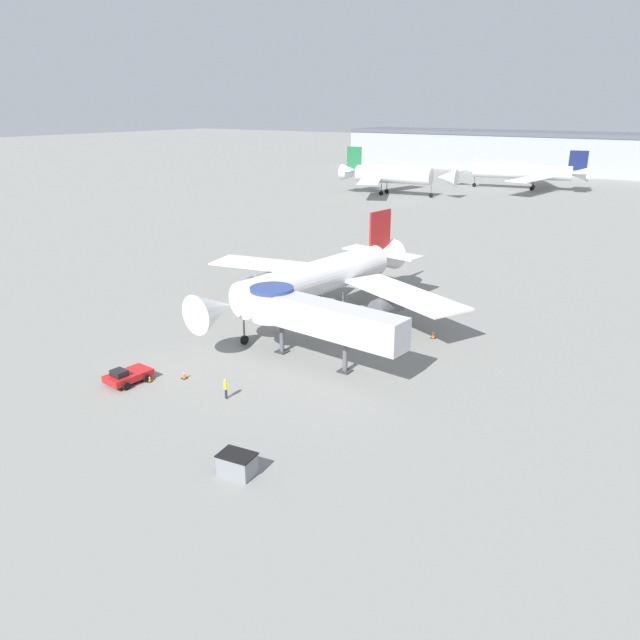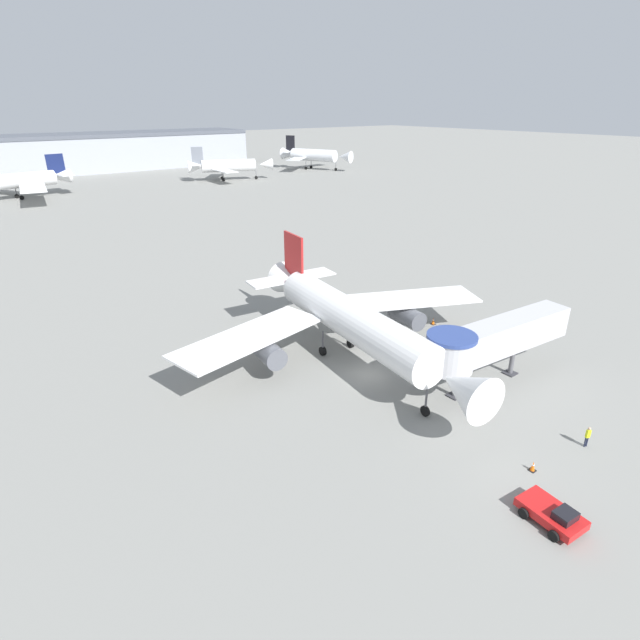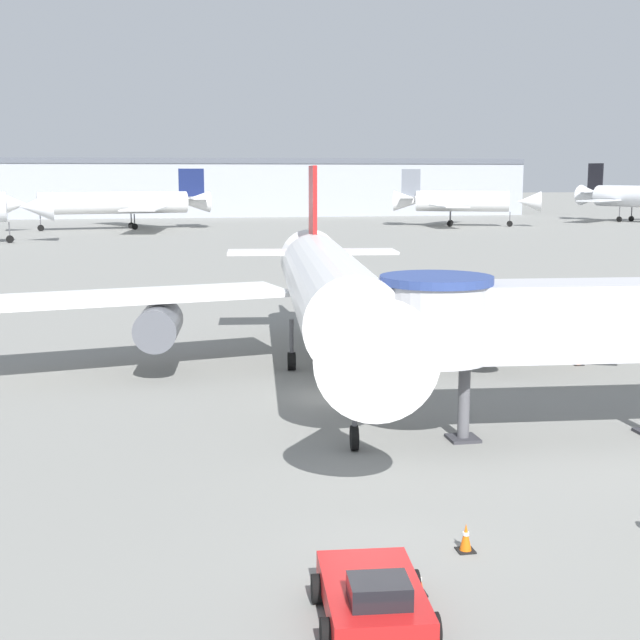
% 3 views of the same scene
% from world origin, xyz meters
% --- Properties ---
extents(ground_plane, '(800.00, 800.00, 0.00)m').
position_xyz_m(ground_plane, '(0.00, 0.00, 0.00)').
color(ground_plane, gray).
extents(main_airplane, '(34.22, 31.45, 10.24)m').
position_xyz_m(main_airplane, '(0.52, 3.62, 4.32)').
color(main_airplane, white).
rests_on(main_airplane, ground_plane).
extents(jet_bridge, '(16.27, 4.52, 6.16)m').
position_xyz_m(jet_bridge, '(7.16, -7.60, 4.48)').
color(jet_bridge, '#B7B7BC').
rests_on(jet_bridge, ground_plane).
extents(pushback_tug_red, '(2.74, 3.91, 1.39)m').
position_xyz_m(pushback_tug_red, '(-3.19, -19.97, 0.65)').
color(pushback_tug_red, red).
rests_on(pushback_tug_red, ground_plane).
extents(traffic_cone_near_nose, '(0.46, 0.46, 0.76)m').
position_xyz_m(traffic_cone_near_nose, '(0.13, -16.71, 0.36)').
color(traffic_cone_near_nose, black).
rests_on(traffic_cone_near_nose, ground_plane).
extents(traffic_cone_apron_front, '(0.36, 0.36, 0.60)m').
position_xyz_m(traffic_cone_apron_front, '(-1.79, -18.83, 0.28)').
color(traffic_cone_apron_front, black).
rests_on(traffic_cone_apron_front, ground_plane).
extents(traffic_cone_starboard_wing, '(0.51, 0.51, 0.84)m').
position_xyz_m(traffic_cone_starboard_wing, '(13.80, 4.09, 0.40)').
color(traffic_cone_starboard_wing, black).
rests_on(traffic_cone_starboard_wing, ground_plane).
extents(ground_crew_marshaller, '(0.37, 0.28, 1.69)m').
position_xyz_m(ground_crew_marshaller, '(5.68, -17.60, 0.97)').
color(ground_crew_marshaller, '#1E2338').
rests_on(ground_crew_marshaller, ground_plane).
extents(background_jet_gray_tail, '(26.69, 25.22, 10.59)m').
position_xyz_m(background_jet_gray_tail, '(49.28, 121.93, 4.65)').
color(background_jet_gray_tail, white).
rests_on(background_jet_gray_tail, ground_plane).
extents(background_jet_black_tail, '(27.73, 28.76, 11.88)m').
position_xyz_m(background_jet_black_tail, '(88.85, 128.97, 5.19)').
color(background_jet_black_tail, silver).
rests_on(background_jet_black_tail, ground_plane).
extents(background_jet_navy_tail, '(35.85, 39.03, 10.64)m').
position_xyz_m(background_jet_navy_tail, '(-12.96, 123.96, 4.66)').
color(background_jet_navy_tail, white).
rests_on(background_jet_navy_tail, ground_plane).
extents(terminal_building, '(171.42, 24.37, 13.16)m').
position_xyz_m(terminal_building, '(-6.08, 175.00, 6.59)').
color(terminal_building, '#999EA8').
rests_on(terminal_building, ground_plane).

